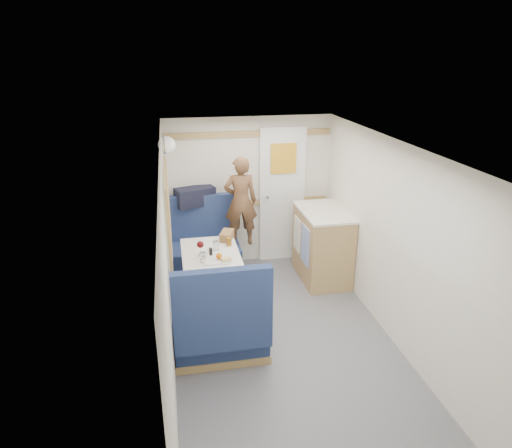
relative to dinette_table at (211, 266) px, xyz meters
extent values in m
plane|color=#515156|center=(0.65, -1.00, -0.57)|extent=(4.50, 4.50, 0.00)
plane|color=silver|center=(0.65, -1.00, 1.43)|extent=(4.50, 4.50, 0.00)
cube|color=silver|center=(0.65, 1.25, 0.43)|extent=(2.20, 0.02, 2.00)
cube|color=silver|center=(-0.45, -1.00, 0.43)|extent=(0.02, 4.50, 2.00)
cube|color=silver|center=(1.75, -1.00, 0.43)|extent=(0.02, 4.50, 2.00)
cube|color=#A37B49|center=(0.65, 1.23, 0.28)|extent=(2.15, 0.02, 0.08)
cube|color=#A37B49|center=(0.65, 1.23, 1.21)|extent=(2.15, 0.02, 0.08)
cube|color=#989F87|center=(-0.43, 0.00, 0.68)|extent=(0.04, 1.30, 0.72)
cube|color=white|center=(1.10, 1.22, 0.36)|extent=(0.62, 0.04, 1.86)
cube|color=gold|center=(1.10, 1.19, 0.88)|extent=(0.34, 0.03, 0.40)
cylinder|color=silver|center=(0.88, 1.17, 0.38)|extent=(0.04, 0.10, 0.04)
cube|color=white|center=(0.00, 0.00, 0.13)|extent=(0.62, 0.92, 0.04)
cylinder|color=silver|center=(0.00, 0.00, -0.22)|extent=(0.08, 0.08, 0.66)
cylinder|color=silver|center=(0.00, 0.00, -0.55)|extent=(0.36, 0.36, 0.03)
cube|color=navy|center=(0.00, 0.80, -0.34)|extent=(0.88, 0.50, 0.45)
cube|color=navy|center=(0.00, 1.08, 0.08)|extent=(0.88, 0.10, 0.80)
cube|color=#A37B49|center=(0.00, 0.80, -0.53)|extent=(0.90, 0.52, 0.08)
cube|color=navy|center=(0.00, -0.80, -0.34)|extent=(0.88, 0.50, 0.45)
cube|color=navy|center=(0.00, -1.08, 0.08)|extent=(0.88, 0.10, 0.80)
cube|color=#A37B49|center=(0.00, -0.80, -0.53)|extent=(0.90, 0.52, 0.08)
cube|color=#A37B49|center=(0.00, 1.12, 0.31)|extent=(0.90, 0.14, 0.04)
sphere|color=white|center=(-0.39, 0.85, 1.18)|extent=(0.20, 0.20, 0.20)
cube|color=#A37B49|center=(1.47, 0.55, -0.12)|extent=(0.54, 0.90, 0.90)
cube|color=silver|center=(1.47, 0.55, 0.34)|extent=(0.56, 0.92, 0.03)
cube|color=#5972B2|center=(1.19, 0.37, -0.02)|extent=(0.01, 0.30, 0.48)
cube|color=silver|center=(1.19, 0.73, -0.02)|extent=(0.01, 0.28, 0.44)
imported|color=brown|center=(0.47, 0.81, 0.45)|extent=(0.43, 0.29, 1.14)
cube|color=black|center=(-0.08, 1.12, 0.45)|extent=(0.54, 0.38, 0.24)
cube|color=white|center=(0.05, -0.16, 0.16)|extent=(0.28, 0.35, 0.02)
sphere|color=#D55409|center=(0.07, -0.20, 0.20)|extent=(0.07, 0.07, 0.07)
cube|color=#EED78A|center=(0.14, -0.26, 0.19)|extent=(0.12, 0.09, 0.04)
cylinder|color=white|center=(-0.11, -0.05, 0.16)|extent=(0.06, 0.06, 0.01)
cylinder|color=white|center=(-0.11, -0.05, 0.21)|extent=(0.01, 0.01, 0.10)
sphere|color=#47070B|center=(-0.11, -0.05, 0.28)|extent=(0.08, 0.08, 0.08)
cylinder|color=silver|center=(-0.10, -0.21, 0.21)|extent=(0.07, 0.07, 0.11)
cylinder|color=white|center=(0.07, 0.06, 0.21)|extent=(0.07, 0.07, 0.11)
cylinder|color=brown|center=(0.22, 0.16, 0.20)|extent=(0.06, 0.06, 0.09)
cylinder|color=black|center=(0.00, -0.09, 0.20)|extent=(0.04, 0.04, 0.10)
cylinder|color=white|center=(0.00, -0.01, 0.20)|extent=(0.03, 0.03, 0.08)
cube|color=olive|center=(0.22, 0.34, 0.20)|extent=(0.20, 0.26, 0.10)
camera|label=1|loc=(-0.37, -4.53, 2.23)|focal=32.00mm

